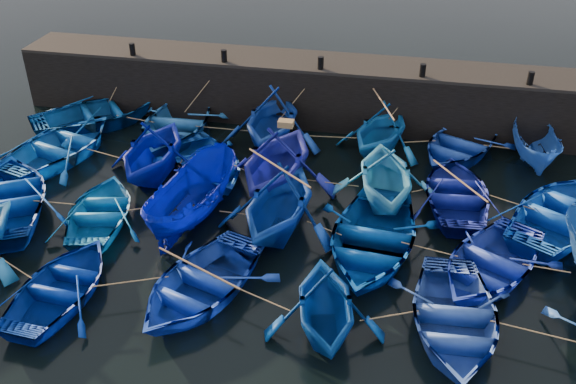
% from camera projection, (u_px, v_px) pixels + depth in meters
% --- Properties ---
extents(ground, '(120.00, 120.00, 0.00)m').
position_uv_depth(ground, '(266.00, 268.00, 18.99)').
color(ground, black).
rests_on(ground, ground).
extents(quay_wall, '(26.00, 2.50, 2.50)m').
position_uv_depth(quay_wall, '(323.00, 92.00, 27.08)').
color(quay_wall, black).
rests_on(quay_wall, ground).
extents(quay_top, '(26.00, 2.50, 0.12)m').
position_uv_depth(quay_top, '(324.00, 63.00, 26.39)').
color(quay_top, black).
rests_on(quay_top, quay_wall).
extents(bollard_0, '(0.24, 0.24, 0.50)m').
position_uv_depth(bollard_0, '(132.00, 49.00, 26.86)').
color(bollard_0, black).
rests_on(bollard_0, quay_top).
extents(bollard_1, '(0.24, 0.24, 0.50)m').
position_uv_depth(bollard_1, '(224.00, 56.00, 26.17)').
color(bollard_1, black).
rests_on(bollard_1, quay_top).
extents(bollard_2, '(0.24, 0.24, 0.50)m').
position_uv_depth(bollard_2, '(321.00, 63.00, 25.48)').
color(bollard_2, black).
rests_on(bollard_2, quay_top).
extents(bollard_3, '(0.24, 0.24, 0.50)m').
position_uv_depth(bollard_3, '(423.00, 70.00, 24.79)').
color(bollard_3, black).
rests_on(bollard_3, quay_top).
extents(bollard_4, '(0.24, 0.24, 0.50)m').
position_uv_depth(bollard_4, '(531.00, 78.00, 24.10)').
color(bollard_4, black).
rests_on(bollard_4, quay_top).
extents(boat_0, '(6.49, 6.29, 1.10)m').
position_uv_depth(boat_0, '(97.00, 114.00, 26.91)').
color(boat_0, navy).
rests_on(boat_0, ground).
extents(boat_1, '(3.99, 5.49, 1.12)m').
position_uv_depth(boat_1, '(175.00, 124.00, 26.03)').
color(boat_1, '#1C5997').
rests_on(boat_1, ground).
extents(boat_2, '(4.01, 4.64, 2.43)m').
position_uv_depth(boat_2, '(272.00, 118.00, 25.00)').
color(boat_2, navy).
rests_on(boat_2, ground).
extents(boat_3, '(4.47, 4.81, 2.07)m').
position_uv_depth(boat_3, '(381.00, 129.00, 24.57)').
color(boat_3, blue).
rests_on(boat_3, ground).
extents(boat_4, '(5.16, 5.78, 0.99)m').
position_uv_depth(boat_4, '(459.00, 144.00, 24.67)').
color(boat_4, navy).
rests_on(boat_4, ground).
extents(boat_5, '(1.76, 4.10, 1.55)m').
position_uv_depth(boat_5, '(535.00, 145.00, 23.97)').
color(boat_5, blue).
rests_on(boat_5, ground).
extents(boat_6, '(5.10, 6.09, 1.09)m').
position_uv_depth(boat_6, '(61.00, 146.00, 24.46)').
color(boat_6, '#0D4EA1').
rests_on(boat_6, ground).
extents(boat_7, '(3.82, 4.42, 2.30)m').
position_uv_depth(boat_7, '(153.00, 149.00, 22.93)').
color(boat_7, '#000E8A').
rests_on(boat_7, ground).
extents(boat_8, '(5.50, 5.71, 0.96)m').
position_uv_depth(boat_8, '(207.00, 163.00, 23.45)').
color(boat_8, '#0D45A6').
rests_on(boat_8, ground).
extents(boat_9, '(4.81, 5.37, 2.53)m').
position_uv_depth(boat_9, '(277.00, 159.00, 22.06)').
color(boat_9, navy).
rests_on(boat_9, ground).
extents(boat_10, '(4.40, 4.89, 2.28)m').
position_uv_depth(boat_10, '(386.00, 174.00, 21.42)').
color(boat_10, '#2F84CE').
rests_on(boat_10, ground).
extents(boat_11, '(3.61, 4.81, 0.95)m').
position_uv_depth(boat_11, '(457.00, 193.00, 21.67)').
color(boat_11, navy).
rests_on(boat_11, ground).
extents(boat_12, '(6.02, 6.56, 1.11)m').
position_uv_depth(boat_12, '(564.00, 213.00, 20.49)').
color(boat_12, '#0B42B7').
rests_on(boat_12, ground).
extents(boat_13, '(6.07, 6.70, 1.14)m').
position_uv_depth(boat_13, '(8.00, 197.00, 21.26)').
color(boat_13, navy).
rests_on(boat_13, ground).
extents(boat_14, '(3.75, 4.65, 0.86)m').
position_uv_depth(boat_14, '(101.00, 211.00, 20.83)').
color(boat_14, '#095DA5').
rests_on(boat_14, ground).
extents(boat_15, '(2.66, 5.01, 1.84)m').
position_uv_depth(boat_15, '(192.00, 198.00, 20.54)').
color(boat_15, '#000C87').
rests_on(boat_15, ground).
extents(boat_16, '(4.42, 4.95, 2.36)m').
position_uv_depth(boat_16, '(279.00, 201.00, 19.90)').
color(boat_16, navy).
rests_on(boat_16, ground).
extents(boat_17, '(4.30, 5.70, 1.12)m').
position_uv_depth(boat_17, '(371.00, 238.00, 19.29)').
color(boat_17, navy).
rests_on(boat_17, ground).
extents(boat_18, '(5.12, 5.66, 0.96)m').
position_uv_depth(boat_18, '(490.00, 262.00, 18.43)').
color(boat_18, '#1E36C5').
rests_on(boat_18, ground).
extents(boat_21, '(3.28, 4.37, 0.86)m').
position_uv_depth(boat_21, '(62.00, 286.00, 17.62)').
color(boat_21, navy).
rests_on(boat_21, ground).
extents(boat_22, '(4.71, 5.55, 0.98)m').
position_uv_depth(boat_22, '(200.00, 283.00, 17.65)').
color(boat_22, '#1539C0').
rests_on(boat_22, ground).
extents(boat_23, '(3.88, 4.25, 1.91)m').
position_uv_depth(boat_23, '(325.00, 304.00, 16.22)').
color(boat_23, navy).
rests_on(boat_23, ground).
extents(boat_24, '(3.67, 4.92, 0.98)m').
position_uv_depth(boat_24, '(454.00, 318.00, 16.46)').
color(boat_24, '#294DAE').
rests_on(boat_24, ground).
extents(wooden_crate, '(0.51, 0.35, 0.21)m').
position_uv_depth(wooden_crate, '(286.00, 123.00, 21.29)').
color(wooden_crate, olive).
rests_on(wooden_crate, boat_9).
extents(mooring_ropes, '(17.81, 11.99, 2.10)m').
position_uv_depth(mooring_ropes, '(295.00, 164.00, 22.55)').
color(mooring_ropes, tan).
rests_on(mooring_ropes, ground).
extents(loose_oars, '(9.30, 11.60, 1.47)m').
position_uv_depth(loose_oars, '(339.00, 173.00, 20.52)').
color(loose_oars, '#99724C').
rests_on(loose_oars, ground).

